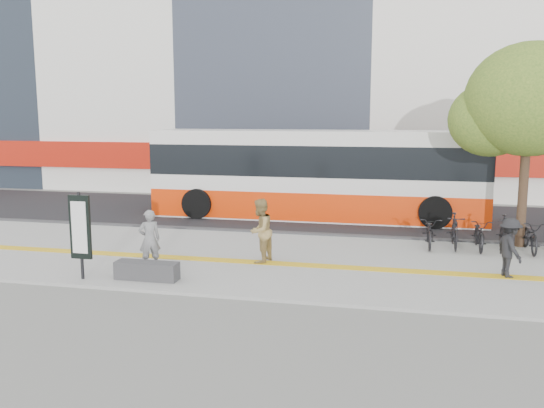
% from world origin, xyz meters
% --- Properties ---
extents(ground, '(120.00, 120.00, 0.00)m').
position_xyz_m(ground, '(0.00, 0.00, 0.00)').
color(ground, slate).
rests_on(ground, ground).
extents(sidewalk, '(40.00, 7.00, 0.08)m').
position_xyz_m(sidewalk, '(0.00, 1.50, 0.04)').
color(sidewalk, gray).
rests_on(sidewalk, ground).
extents(tactile_strip, '(40.00, 0.45, 0.01)m').
position_xyz_m(tactile_strip, '(0.00, 1.00, 0.09)').
color(tactile_strip, gold).
rests_on(tactile_strip, sidewalk).
extents(street, '(40.00, 8.00, 0.06)m').
position_xyz_m(street, '(0.00, 9.00, 0.03)').
color(street, black).
rests_on(street, ground).
extents(curb, '(40.00, 0.25, 0.14)m').
position_xyz_m(curb, '(0.00, 5.00, 0.07)').
color(curb, '#323234').
rests_on(curb, ground).
extents(bench, '(1.60, 0.45, 0.45)m').
position_xyz_m(bench, '(-2.60, -1.20, 0.30)').
color(bench, '#323234').
rests_on(bench, sidewalk).
extents(signboard, '(0.55, 0.10, 2.20)m').
position_xyz_m(signboard, '(-4.20, -1.51, 1.37)').
color(signboard, black).
rests_on(signboard, sidewalk).
extents(street_tree, '(4.40, 3.80, 6.31)m').
position_xyz_m(street_tree, '(7.18, 4.82, 4.51)').
color(street_tree, '#352218').
rests_on(street_tree, sidewalk).
extents(bus, '(13.03, 3.09, 3.47)m').
position_xyz_m(bus, '(0.23, 8.50, 1.69)').
color(bus, silver).
rests_on(bus, street).
extents(bicycle_row, '(4.23, 1.83, 1.06)m').
position_xyz_m(bicycle_row, '(6.24, 4.00, 0.58)').
color(bicycle_row, black).
rests_on(bicycle_row, sidewalk).
extents(seated_woman, '(0.69, 0.65, 1.59)m').
position_xyz_m(seated_woman, '(-2.96, -0.22, 0.88)').
color(seated_woman, black).
rests_on(seated_woman, sidewalk).
extents(pedestrian_tan, '(0.87, 1.01, 1.78)m').
position_xyz_m(pedestrian_tan, '(-0.25, 1.06, 0.97)').
color(pedestrian_tan, '#9B814A').
rests_on(pedestrian_tan, sidewalk).
extents(pedestrian_dark, '(0.84, 1.11, 1.51)m').
position_xyz_m(pedestrian_dark, '(6.24, 1.02, 0.84)').
color(pedestrian_dark, black).
rests_on(pedestrian_dark, sidewalk).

